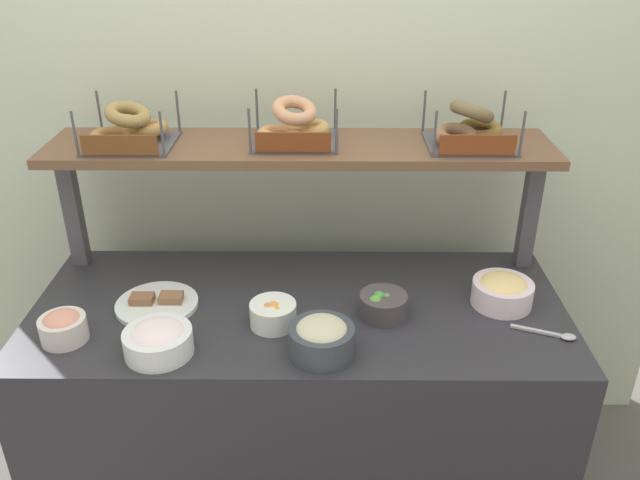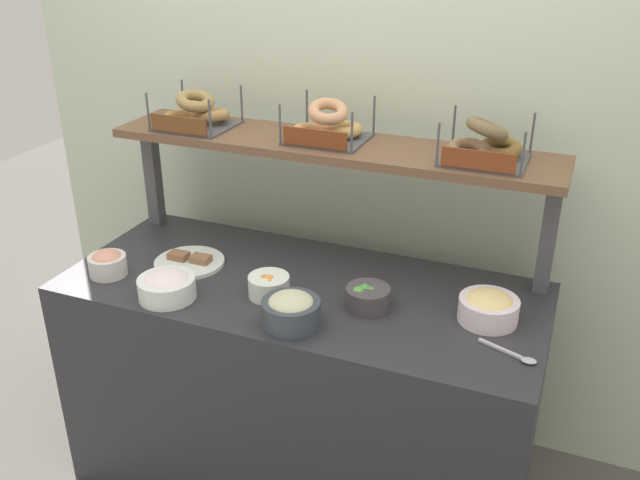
% 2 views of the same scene
% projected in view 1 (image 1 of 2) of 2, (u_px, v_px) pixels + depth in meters
% --- Properties ---
extents(back_wall, '(2.83, 0.06, 2.40)m').
position_uv_depth(back_wall, '(303.00, 139.00, 2.32)').
color(back_wall, beige).
rests_on(back_wall, ground_plane).
extents(deli_counter, '(1.63, 0.70, 0.85)m').
position_uv_depth(deli_counter, '(301.00, 411.00, 2.18)').
color(deli_counter, '#2D2D33').
rests_on(deli_counter, ground_plane).
extents(shelf_riser_left, '(0.05, 0.05, 0.40)m').
position_uv_depth(shelf_riser_left, '(73.00, 209.00, 2.14)').
color(shelf_riser_left, '#4C4C51').
rests_on(shelf_riser_left, deli_counter).
extents(shelf_riser_right, '(0.05, 0.05, 0.40)m').
position_uv_depth(shelf_riser_right, '(530.00, 211.00, 2.13)').
color(shelf_riser_right, '#4C4C51').
rests_on(shelf_riser_right, deli_counter).
extents(upper_shelf, '(1.59, 0.32, 0.03)m').
position_uv_depth(upper_shelf, '(300.00, 148.00, 2.04)').
color(upper_shelf, brown).
rests_on(upper_shelf, shelf_riser_left).
extents(bowl_fruit_salad, '(0.14, 0.14, 0.08)m').
position_uv_depth(bowl_fruit_salad, '(273.00, 314.00, 1.88)').
color(bowl_fruit_salad, white).
rests_on(bowl_fruit_salad, deli_counter).
extents(bowl_lox_spread, '(0.13, 0.13, 0.09)m').
position_uv_depth(bowl_lox_spread, '(63.00, 327.00, 1.81)').
color(bowl_lox_spread, silver).
rests_on(bowl_lox_spread, deli_counter).
extents(bowl_cream_cheese, '(0.19, 0.19, 0.09)m').
position_uv_depth(bowl_cream_cheese, '(158.00, 339.00, 1.76)').
color(bowl_cream_cheese, white).
rests_on(bowl_cream_cheese, deli_counter).
extents(bowl_veggie_mix, '(0.14, 0.14, 0.08)m').
position_uv_depth(bowl_veggie_mix, '(383.00, 305.00, 1.93)').
color(bowl_veggie_mix, '#494347').
rests_on(bowl_veggie_mix, deli_counter).
extents(bowl_tuna_salad, '(0.18, 0.18, 0.11)m').
position_uv_depth(bowl_tuna_salad, '(322.00, 338.00, 1.75)').
color(bowl_tuna_salad, '#3A4249').
rests_on(bowl_tuna_salad, deli_counter).
extents(bowl_egg_salad, '(0.18, 0.18, 0.10)m').
position_uv_depth(bowl_egg_salad, '(502.00, 291.00, 1.98)').
color(bowl_egg_salad, white).
rests_on(bowl_egg_salad, deli_counter).
extents(serving_plate_white, '(0.25, 0.25, 0.04)m').
position_uv_depth(serving_plate_white, '(157.00, 303.00, 1.98)').
color(serving_plate_white, white).
rests_on(serving_plate_white, deli_counter).
extents(serving_spoon_near_plate, '(0.17, 0.08, 0.01)m').
position_uv_depth(serving_spoon_near_plate, '(554.00, 334.00, 1.85)').
color(serving_spoon_near_plate, '#B7B7BC').
rests_on(serving_spoon_near_plate, deli_counter).
extents(bagel_basket_everything, '(0.27, 0.26, 0.14)m').
position_uv_depth(bagel_basket_everything, '(129.00, 130.00, 2.00)').
color(bagel_basket_everything, '#4C4C51').
rests_on(bagel_basket_everything, upper_shelf).
extents(bagel_basket_sesame, '(0.28, 0.26, 0.14)m').
position_uv_depth(bagel_basket_sesame, '(294.00, 128.00, 2.02)').
color(bagel_basket_sesame, '#4C4C51').
rests_on(bagel_basket_sesame, upper_shelf).
extents(bagel_basket_cinnamon_raisin, '(0.27, 0.25, 0.15)m').
position_uv_depth(bagel_basket_cinnamon_raisin, '(470.00, 129.00, 2.00)').
color(bagel_basket_cinnamon_raisin, '#4C4C51').
rests_on(bagel_basket_cinnamon_raisin, upper_shelf).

